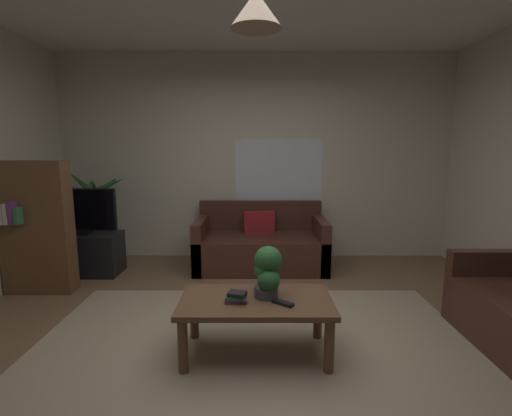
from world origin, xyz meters
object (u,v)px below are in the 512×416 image
book_on_table_2 (238,294)px  pendant_lamp (257,10)px  book_on_table_0 (237,300)px  tv_stand (84,254)px  remote_on_table_0 (284,303)px  tv (79,211)px  couch_under_window (261,246)px  coffee_table (257,308)px  bookshelf_corner (37,227)px  potted_plant_on_table (268,271)px  potted_palm_corner (97,219)px  book_on_table_1 (237,297)px

book_on_table_2 → pendant_lamp: size_ratio=0.26×
book_on_table_0 → tv_stand: 2.70m
pendant_lamp → remote_on_table_0: bearing=-26.0°
remote_on_table_0 → tv: bearing=88.2°
couch_under_window → coffee_table: (-0.06, -2.04, 0.09)m
book_on_table_2 → bookshelf_corner: 2.52m
book_on_table_2 → potted_plant_on_table: 0.28m
potted_palm_corner → pendant_lamp: pendant_lamp is taller
couch_under_window → tv_stand: bearing=-173.1°
book_on_table_1 → tv: (-1.97, 1.80, 0.31)m
coffee_table → pendant_lamp: pendant_lamp is taller
coffee_table → book_on_table_2: bearing=-156.3°
remote_on_table_0 → pendant_lamp: (-0.19, 0.09, 1.96)m
bookshelf_corner → book_on_table_0: bearing=-30.2°
potted_plant_on_table → potted_palm_corner: bearing=135.2°
book_on_table_0 → bookshelf_corner: 2.51m
remote_on_table_0 → potted_palm_corner: size_ratio=0.13×
potted_plant_on_table → bookshelf_corner: size_ratio=0.27×
bookshelf_corner → tv: bearing=71.3°
coffee_table → tv: bearing=140.4°
coffee_table → remote_on_table_0: (0.19, -0.09, 0.08)m
book_on_table_2 → potted_plant_on_table: bearing=28.4°
potted_palm_corner → pendant_lamp: (2.15, -2.27, 1.83)m
tv → book_on_table_1: bearing=-42.4°
coffee_table → book_on_table_1: (-0.14, -0.05, 0.11)m
coffee_table → book_on_table_0: book_on_table_0 is taller
coffee_table → bookshelf_corner: size_ratio=0.80×
tv_stand → potted_palm_corner: bearing=93.5°
potted_plant_on_table → book_on_table_2: bearing=-151.6°
potted_plant_on_table → book_on_table_0: bearing=-153.5°
tv_stand → tv: bearing=-90.0°
book_on_table_2 → coffee_table: bearing=23.7°
tv_stand → potted_palm_corner: size_ratio=0.71×
remote_on_table_0 → bookshelf_corner: bookshelf_corner is taller
book_on_table_2 → tv: size_ratio=0.14×
book_on_table_0 → book_on_table_2: (0.01, -0.00, 0.05)m
tv → book_on_table_2: bearing=-42.4°
potted_plant_on_table → remote_on_table_0: bearing=-55.6°
book_on_table_2 → remote_on_table_0: book_on_table_2 is taller
book_on_table_0 → tv_stand: tv_stand is taller
potted_palm_corner → bookshelf_corner: bearing=-98.2°
coffee_table → book_on_table_2: book_on_table_2 is taller
book_on_table_0 → potted_plant_on_table: (0.23, 0.12, 0.18)m
coffee_table → tv_stand: bearing=140.1°
remote_on_table_0 → tv_stand: size_ratio=0.18×
tv_stand → tv: size_ratio=1.01×
tv_stand → potted_palm_corner: 0.60m
couch_under_window → pendant_lamp: size_ratio=3.38×
pendant_lamp → couch_under_window: bearing=88.3°
book_on_table_2 → tv_stand: (-1.98, 1.83, -0.25)m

